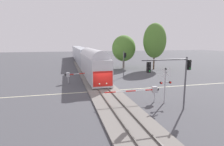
{
  "coord_description": "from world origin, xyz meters",
  "views": [
    {
      "loc": [
        -5.02,
        -24.37,
        6.75
      ],
      "look_at": [
        1.96,
        2.81,
        2.0
      ],
      "focal_mm": 29.55,
      "sensor_mm": 36.0,
      "label": 1
    }
  ],
  "objects": [
    {
      "name": "maple_right_background",
      "position": [
        16.39,
        17.18,
        7.05
      ],
      "size": [
        5.54,
        5.54,
        11.27
      ],
      "color": "#4C3828",
      "rests_on": "ground"
    },
    {
      "name": "railway_track",
      "position": [
        0.0,
        0.0,
        0.1
      ],
      "size": [
        4.4,
        80.0,
        0.32
      ],
      "color": "slate",
      "rests_on": "ground"
    },
    {
      "name": "traffic_signal_near_right",
      "position": [
        5.07,
        -8.92,
        4.04
      ],
      "size": [
        5.15,
        0.38,
        5.33
      ],
      "color": "#4C4C51",
      "rests_on": "ground"
    },
    {
      "name": "traffic_signal_far_side",
      "position": [
        6.09,
        9.22,
        3.35
      ],
      "size": [
        0.53,
        0.38,
        4.99
      ],
      "color": "#4C4C51",
      "rests_on": "ground"
    },
    {
      "name": "oak_far_right",
      "position": [
        9.68,
        20.8,
        5.13
      ],
      "size": [
        5.99,
        5.99,
        8.43
      ],
      "color": "brown",
      "rests_on": "ground"
    },
    {
      "name": "road_centre_stripe",
      "position": [
        0.0,
        0.0,
        0.0
      ],
      "size": [
        44.0,
        0.2,
        0.01
      ],
      "color": "beige",
      "rests_on": "ground"
    },
    {
      "name": "crossing_signal_mast",
      "position": [
        5.58,
        -6.67,
        2.45
      ],
      "size": [
        1.36,
        0.44,
        4.01
      ],
      "color": "#B2B2B7",
      "rests_on": "ground"
    },
    {
      "name": "ground_plane",
      "position": [
        0.0,
        0.0,
        0.0
      ],
      "size": [
        220.0,
        220.0,
        0.0
      ],
      "primitive_type": "plane",
      "color": "#47474C"
    },
    {
      "name": "commuter_train",
      "position": [
        0.0,
        28.59,
        2.75
      ],
      "size": [
        3.04,
        60.97,
        5.16
      ],
      "color": "silver",
      "rests_on": "railway_track"
    },
    {
      "name": "crossing_gate_far",
      "position": [
        -4.13,
        6.09,
        1.41
      ],
      "size": [
        5.14,
        0.4,
        1.8
      ],
      "color": "#B7B7BC",
      "rests_on": "ground"
    },
    {
      "name": "crossing_gate_near",
      "position": [
        3.87,
        -6.09,
        1.39
      ],
      "size": [
        6.3,
        0.4,
        1.8
      ],
      "color": "#B7B7BC",
      "rests_on": "ground"
    }
  ]
}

